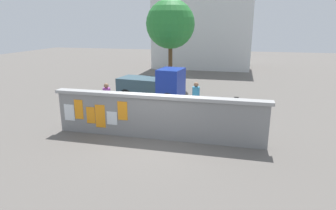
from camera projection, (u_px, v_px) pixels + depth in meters
ground at (192, 92)px, 18.56m from camera, size 60.00×60.00×0.00m
poster_wall at (157, 116)px, 10.84m from camera, size 8.12×0.42×1.68m
auto_rickshaw_truck at (154, 85)px, 16.20m from camera, size 3.76×1.94×1.85m
motorcycle at (155, 109)px, 13.12m from camera, size 1.90×0.56×0.87m
bicycle_near at (232, 109)px, 13.49m from camera, size 1.70×0.44×0.95m
bicycle_far at (235, 122)px, 11.74m from camera, size 1.68×0.52×0.95m
person_walking at (107, 97)px, 13.17m from camera, size 0.39×0.39×1.62m
person_bystander at (196, 96)px, 13.41m from camera, size 0.39×0.39×1.62m
tree_roadside at (170, 24)px, 19.04m from camera, size 3.19×3.19×5.75m
building_background at (204, 28)px, 28.56m from camera, size 9.38×5.94×7.52m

